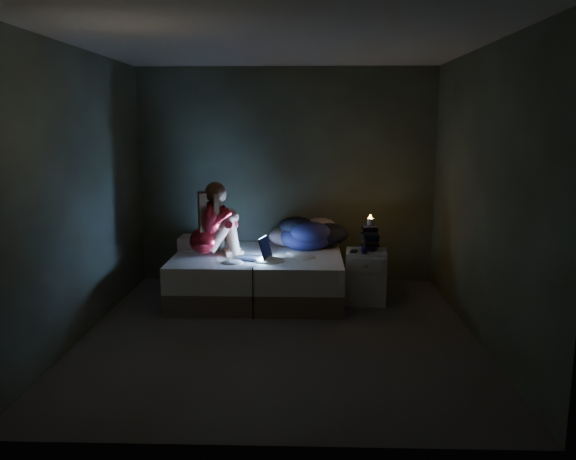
{
  "coord_description": "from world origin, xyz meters",
  "views": [
    {
      "loc": [
        0.24,
        -5.08,
        1.92
      ],
      "look_at": [
        0.05,
        1.0,
        0.8
      ],
      "focal_mm": 35.75,
      "sensor_mm": 36.0,
      "label": 1
    }
  ],
  "objects_px": {
    "bed": "(258,276)",
    "nightstand": "(366,277)",
    "phone": "(354,252)",
    "candle": "(370,225)",
    "laptop": "(251,247)",
    "woman": "(204,220)"
  },
  "relations": [
    {
      "from": "nightstand",
      "to": "phone",
      "type": "xyz_separation_m",
      "value": [
        -0.14,
        -0.08,
        0.29
      ]
    },
    {
      "from": "candle",
      "to": "bed",
      "type": "bearing_deg",
      "value": 177.83
    },
    {
      "from": "nightstand",
      "to": "phone",
      "type": "height_order",
      "value": "phone"
    },
    {
      "from": "phone",
      "to": "candle",
      "type": "bearing_deg",
      "value": 45.6
    },
    {
      "from": "candle",
      "to": "phone",
      "type": "height_order",
      "value": "candle"
    },
    {
      "from": "laptop",
      "to": "candle",
      "type": "height_order",
      "value": "candle"
    },
    {
      "from": "candle",
      "to": "nightstand",
      "type": "bearing_deg",
      "value": -124.27
    },
    {
      "from": "woman",
      "to": "nightstand",
      "type": "relative_size",
      "value": 1.41
    },
    {
      "from": "bed",
      "to": "woman",
      "type": "height_order",
      "value": "woman"
    },
    {
      "from": "bed",
      "to": "laptop",
      "type": "xyz_separation_m",
      "value": [
        -0.05,
        -0.25,
        0.38
      ]
    },
    {
      "from": "woman",
      "to": "laptop",
      "type": "bearing_deg",
      "value": -30.32
    },
    {
      "from": "woman",
      "to": "laptop",
      "type": "height_order",
      "value": "woman"
    },
    {
      "from": "woman",
      "to": "laptop",
      "type": "distance_m",
      "value": 0.6
    },
    {
      "from": "nightstand",
      "to": "candle",
      "type": "relative_size",
      "value": 7.21
    },
    {
      "from": "candle",
      "to": "woman",
      "type": "bearing_deg",
      "value": -177.38
    },
    {
      "from": "laptop",
      "to": "candle",
      "type": "bearing_deg",
      "value": 24.09
    },
    {
      "from": "bed",
      "to": "woman",
      "type": "distance_m",
      "value": 0.88
    },
    {
      "from": "bed",
      "to": "nightstand",
      "type": "distance_m",
      "value": 1.19
    },
    {
      "from": "bed",
      "to": "candle",
      "type": "height_order",
      "value": "candle"
    },
    {
      "from": "bed",
      "to": "phone",
      "type": "xyz_separation_m",
      "value": [
        1.05,
        -0.18,
        0.33
      ]
    },
    {
      "from": "candle",
      "to": "phone",
      "type": "bearing_deg",
      "value": -142.69
    },
    {
      "from": "bed",
      "to": "nightstand",
      "type": "bearing_deg",
      "value": -5.03
    }
  ]
}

